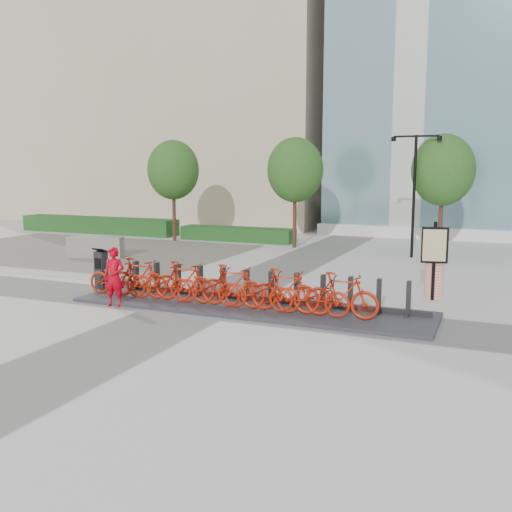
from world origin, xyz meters
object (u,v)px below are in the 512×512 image
at_px(bike_0, 118,278).
at_px(kiosk, 101,269).
at_px(construction_barrel, 434,281).
at_px(jersey_barrier, 96,247).
at_px(map_sign, 435,249).
at_px(worker_red, 114,277).

height_order(bike_0, kiosk, kiosk).
bearing_deg(construction_barrel, jersey_barrier, 170.16).
bearing_deg(jersey_barrier, kiosk, -67.28).
height_order(bike_0, map_sign, map_sign).
relative_size(kiosk, construction_barrel, 1.23).
bearing_deg(jersey_barrier, construction_barrel, -27.12).
relative_size(bike_0, kiosk, 1.53).
xyz_separation_m(construction_barrel, map_sign, (-0.00, -0.27, 0.95)).
xyz_separation_m(bike_0, kiosk, (-0.98, 0.52, 0.10)).
height_order(worker_red, construction_barrel, worker_red).
height_order(kiosk, map_sign, map_sign).
xyz_separation_m(worker_red, jersey_barrier, (-5.97, 6.70, -0.36)).
bearing_deg(kiosk, construction_barrel, 22.19).
bearing_deg(kiosk, map_sign, 20.69).
distance_m(bike_0, kiosk, 1.11).
xyz_separation_m(bike_0, worker_red, (0.52, -0.85, 0.22)).
xyz_separation_m(worker_red, map_sign, (7.73, 4.05, 0.66)).
bearing_deg(bike_0, worker_red, -148.29).
bearing_deg(construction_barrel, kiosk, -162.29).
xyz_separation_m(bike_0, jersey_barrier, (-5.45, 5.85, -0.14)).
bearing_deg(map_sign, bike_0, -171.07).
relative_size(construction_barrel, jersey_barrier, 0.45).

